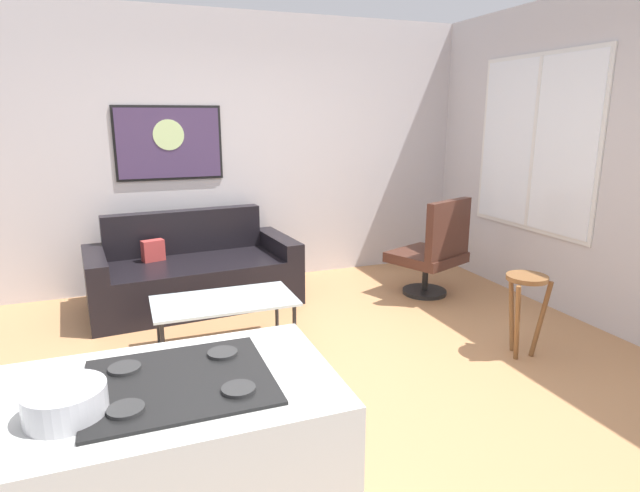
{
  "coord_description": "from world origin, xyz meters",
  "views": [
    {
      "loc": [
        -1.11,
        -3.13,
        1.77
      ],
      "look_at": [
        0.41,
        0.9,
        0.7
      ],
      "focal_mm": 29.47,
      "sensor_mm": 36.0,
      "label": 1
    }
  ],
  "objects_px": {
    "armchair": "(434,251)",
    "couch": "(193,275)",
    "wall_painting": "(169,143)",
    "bar_stool": "(525,295)",
    "mixing_bowl": "(66,403)",
    "coffee_table": "(224,304)"
  },
  "relations": [
    {
      "from": "coffee_table",
      "to": "bar_stool",
      "type": "bearing_deg",
      "value": -22.54
    },
    {
      "from": "couch",
      "to": "armchair",
      "type": "height_order",
      "value": "armchair"
    },
    {
      "from": "coffee_table",
      "to": "mixing_bowl",
      "type": "xyz_separation_m",
      "value": [
        -0.86,
        -2.2,
        0.56
      ]
    },
    {
      "from": "couch",
      "to": "armchair",
      "type": "distance_m",
      "value": 2.37
    },
    {
      "from": "bar_stool",
      "to": "coffee_table",
      "type": "bearing_deg",
      "value": 157.46
    },
    {
      "from": "couch",
      "to": "mixing_bowl",
      "type": "relative_size",
      "value": 8.33
    },
    {
      "from": "coffee_table",
      "to": "wall_painting",
      "type": "relative_size",
      "value": 1.02
    },
    {
      "from": "coffee_table",
      "to": "armchair",
      "type": "bearing_deg",
      "value": 14.03
    },
    {
      "from": "coffee_table",
      "to": "mixing_bowl",
      "type": "bearing_deg",
      "value": -111.24
    },
    {
      "from": "armchair",
      "to": "wall_painting",
      "type": "height_order",
      "value": "wall_painting"
    },
    {
      "from": "mixing_bowl",
      "to": "armchair",
      "type": "bearing_deg",
      "value": 42.07
    },
    {
      "from": "couch",
      "to": "armchair",
      "type": "xyz_separation_m",
      "value": [
        2.27,
        -0.64,
        0.18
      ]
    },
    {
      "from": "bar_stool",
      "to": "mixing_bowl",
      "type": "xyz_separation_m",
      "value": [
        -2.93,
        -1.34,
        0.47
      ]
    },
    {
      "from": "couch",
      "to": "wall_painting",
      "type": "distance_m",
      "value": 1.35
    },
    {
      "from": "bar_stool",
      "to": "wall_painting",
      "type": "xyz_separation_m",
      "value": [
        -2.25,
        2.61,
        1.02
      ]
    },
    {
      "from": "couch",
      "to": "wall_painting",
      "type": "xyz_separation_m",
      "value": [
        -0.1,
        0.56,
        1.22
      ]
    },
    {
      "from": "coffee_table",
      "to": "armchair",
      "type": "relative_size",
      "value": 1.07
    },
    {
      "from": "armchair",
      "to": "couch",
      "type": "bearing_deg",
      "value": 164.31
    },
    {
      "from": "bar_stool",
      "to": "wall_painting",
      "type": "bearing_deg",
      "value": 130.87
    },
    {
      "from": "coffee_table",
      "to": "mixing_bowl",
      "type": "height_order",
      "value": "mixing_bowl"
    },
    {
      "from": "armchair",
      "to": "wall_painting",
      "type": "distance_m",
      "value": 2.85
    },
    {
      "from": "coffee_table",
      "to": "armchair",
      "type": "height_order",
      "value": "armchair"
    }
  ]
}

